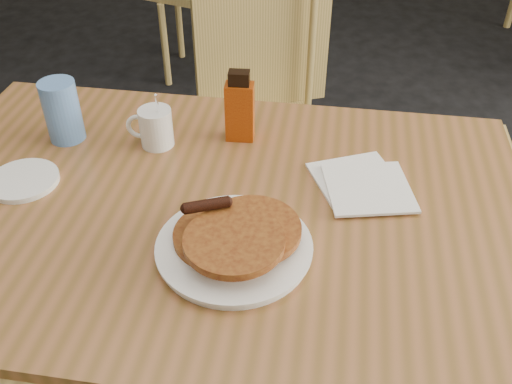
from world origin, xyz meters
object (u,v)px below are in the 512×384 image
coffee_mug (155,127)px  chair_main_far (259,93)px  blue_tumbler (62,111)px  main_table (209,218)px  pancake_plate (235,242)px  syrup_bottle (240,108)px

coffee_mug → chair_main_far: bearing=92.8°
chair_main_far → blue_tumbler: bearing=-145.9°
blue_tumbler → main_table: bearing=-29.0°
chair_main_far → pancake_plate: bearing=-107.7°
main_table → blue_tumbler: bearing=151.0°
pancake_plate → blue_tumbler: (-0.44, 0.34, 0.05)m
pancake_plate → blue_tumbler: size_ratio=1.99×
pancake_plate → main_table: bearing=118.6°
blue_tumbler → chair_main_far: bearing=54.7°
pancake_plate → chair_main_far: bearing=93.0°
chair_main_far → pancake_plate: size_ratio=3.45×
main_table → coffee_mug: (-0.15, 0.20, 0.09)m
main_table → syrup_bottle: bearing=82.2°
chair_main_far → blue_tumbler: 0.72m
chair_main_far → syrup_bottle: 0.57m
pancake_plate → syrup_bottle: 0.39m
chair_main_far → pancake_plate: (0.05, -0.89, 0.18)m
pancake_plate → coffee_mug: 0.40m
pancake_plate → blue_tumbler: bearing=142.6°
syrup_bottle → blue_tumbler: syrup_bottle is taller
syrup_bottle → pancake_plate: bearing=-85.1°
coffee_mug → blue_tumbler: blue_tumbler is taller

